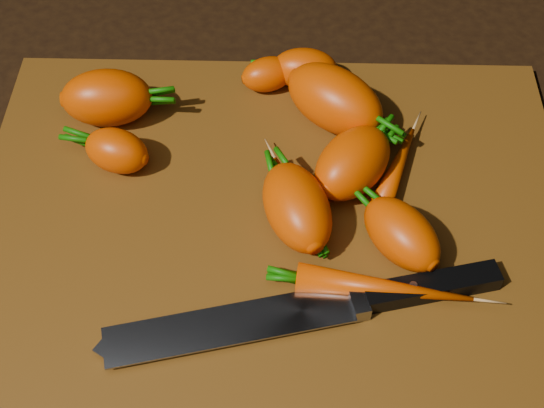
{
  "coord_description": "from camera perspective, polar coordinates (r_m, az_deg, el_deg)",
  "views": [
    {
      "loc": [
        0.01,
        -0.36,
        0.52
      ],
      "look_at": [
        0.0,
        0.01,
        0.03
      ],
      "focal_mm": 50.0,
      "sensor_mm": 36.0,
      "label": 1
    }
  ],
  "objects": [
    {
      "name": "carrot_0",
      "position": [
        0.7,
        -12.33,
        7.82
      ],
      "size": [
        0.08,
        0.06,
        0.05
      ],
      "primitive_type": "ellipsoid",
      "rotation": [
        0.0,
        0.0,
        0.07
      ],
      "color": "#D64000",
      "rests_on": "cutting_board"
    },
    {
      "name": "carrot_9",
      "position": [
        0.63,
        1.72,
        0.57
      ],
      "size": [
        0.06,
        0.09,
        0.02
      ],
      "primitive_type": "ellipsoid",
      "rotation": [
        0.0,
        0.0,
        1.97
      ],
      "color": "#D64000",
      "rests_on": "cutting_board"
    },
    {
      "name": "carrot_5",
      "position": [
        0.72,
        -0.31,
        9.74
      ],
      "size": [
        0.06,
        0.05,
        0.03
      ],
      "primitive_type": "ellipsoid",
      "rotation": [
        0.0,
        0.0,
        0.33
      ],
      "color": "#D64000",
      "rests_on": "cutting_board"
    },
    {
      "name": "carrot_7",
      "position": [
        0.66,
        9.34,
        2.62
      ],
      "size": [
        0.06,
        0.1,
        0.02
      ],
      "primitive_type": "ellipsoid",
      "rotation": [
        0.0,
        0.0,
        1.19
      ],
      "color": "#D64000",
      "rests_on": "cutting_board"
    },
    {
      "name": "carrot_4",
      "position": [
        0.72,
        2.48,
        10.16
      ],
      "size": [
        0.06,
        0.04,
        0.04
      ],
      "primitive_type": "ellipsoid",
      "rotation": [
        0.0,
        0.0,
        3.09
      ],
      "color": "#D64000",
      "rests_on": "cutting_board"
    },
    {
      "name": "carrot_10",
      "position": [
        0.63,
        6.09,
        3.1
      ],
      "size": [
        0.09,
        0.1,
        0.05
      ],
      "primitive_type": "ellipsoid",
      "rotation": [
        0.0,
        0.0,
        0.91
      ],
      "color": "#D64000",
      "rests_on": "cutting_board"
    },
    {
      "name": "ground",
      "position": [
        0.64,
        -0.02,
        -2.64
      ],
      "size": [
        2.0,
        2.0,
        0.01
      ],
      "primitive_type": "cube",
      "color": "black"
    },
    {
      "name": "carrot_3",
      "position": [
        0.6,
        1.89,
        -0.24
      ],
      "size": [
        0.08,
        0.1,
        0.05
      ],
      "primitive_type": "ellipsoid",
      "rotation": [
        0.0,
        0.0,
        1.92
      ],
      "color": "#D64000",
      "rests_on": "cutting_board"
    },
    {
      "name": "carrot_2",
      "position": [
        0.68,
        4.75,
        7.85
      ],
      "size": [
        0.11,
        0.1,
        0.06
      ],
      "primitive_type": "ellipsoid",
      "rotation": [
        0.0,
        0.0,
        -0.68
      ],
      "color": "#D64000",
      "rests_on": "cutting_board"
    },
    {
      "name": "carrot_1",
      "position": [
        0.66,
        -11.62,
        3.95
      ],
      "size": [
        0.07,
        0.06,
        0.04
      ],
      "primitive_type": "ellipsoid",
      "rotation": [
        0.0,
        0.0,
        2.79
      ],
      "color": "#D64000",
      "rests_on": "cutting_board"
    },
    {
      "name": "carrot_8",
      "position": [
        0.58,
        8.44,
        -6.28
      ],
      "size": [
        0.14,
        0.04,
        0.02
      ],
      "primitive_type": "ellipsoid",
      "rotation": [
        0.0,
        0.0,
        -0.12
      ],
      "color": "#D64000",
      "rests_on": "cutting_board"
    },
    {
      "name": "cutting_board",
      "position": [
        0.63,
        -0.02,
        -2.06
      ],
      "size": [
        0.5,
        0.4,
        0.01
      ],
      "primitive_type": "cube",
      "color": "#5A330A",
      "rests_on": "ground"
    },
    {
      "name": "carrot_6",
      "position": [
        0.6,
        9.74,
        -2.23
      ],
      "size": [
        0.08,
        0.09,
        0.04
      ],
      "primitive_type": "ellipsoid",
      "rotation": [
        0.0,
        0.0,
        2.22
      ],
      "color": "#D64000",
      "rests_on": "cutting_board"
    },
    {
      "name": "knife",
      "position": [
        0.57,
        -1.36,
        -8.74
      ],
      "size": [
        0.3,
        0.1,
        0.02
      ],
      "rotation": [
        0.0,
        0.0,
        0.23
      ],
      "color": "gray",
      "rests_on": "cutting_board"
    }
  ]
}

